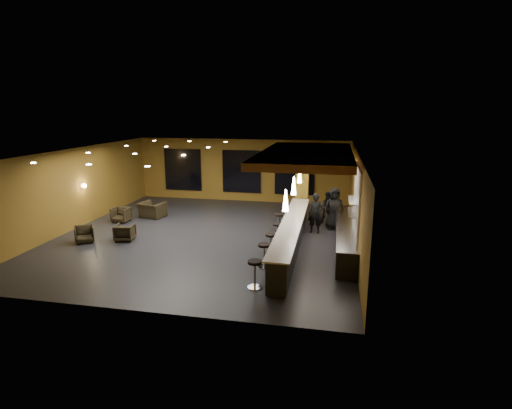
% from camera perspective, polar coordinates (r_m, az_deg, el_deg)
% --- Properties ---
extents(floor, '(12.00, 13.00, 0.10)m').
position_cam_1_polar(floor, '(16.94, -7.00, -4.52)').
color(floor, black).
rests_on(floor, ground).
extents(ceiling, '(12.00, 13.00, 0.10)m').
position_cam_1_polar(ceiling, '(16.19, -7.37, 7.67)').
color(ceiling, black).
extents(wall_back, '(12.00, 0.10, 3.50)m').
position_cam_1_polar(wall_back, '(22.68, -2.01, 4.90)').
color(wall_back, brown).
rests_on(wall_back, floor).
extents(wall_front, '(12.00, 0.10, 3.50)m').
position_cam_1_polar(wall_front, '(10.69, -18.24, -5.97)').
color(wall_front, brown).
rests_on(wall_front, floor).
extents(wall_left, '(0.10, 13.00, 3.50)m').
position_cam_1_polar(wall_left, '(19.23, -24.59, 2.06)').
color(wall_left, brown).
rests_on(wall_left, floor).
extents(wall_right, '(0.10, 13.00, 3.50)m').
position_cam_1_polar(wall_right, '(15.69, 14.31, 0.49)').
color(wall_right, brown).
rests_on(wall_right, floor).
extents(wood_soffit, '(3.60, 8.00, 0.28)m').
position_cam_1_polar(wood_soffit, '(16.41, 7.26, 7.09)').
color(wood_soffit, '#B06A33').
rests_on(wood_soffit, ceiling).
extents(window_left, '(2.20, 0.06, 2.40)m').
position_cam_1_polar(window_left, '(23.62, -10.40, 4.92)').
color(window_left, black).
rests_on(window_left, wall_back).
extents(window_center, '(2.20, 0.06, 2.40)m').
position_cam_1_polar(window_center, '(22.58, -2.07, 4.73)').
color(window_center, black).
rests_on(window_center, wall_back).
extents(window_right, '(2.20, 0.06, 2.40)m').
position_cam_1_polar(window_right, '(22.09, 5.55, 4.48)').
color(window_right, black).
rests_on(window_right, wall_back).
extents(tile_backsplash, '(0.06, 3.20, 2.40)m').
position_cam_1_polar(tile_backsplash, '(14.65, 14.20, 0.58)').
color(tile_backsplash, white).
rests_on(tile_backsplash, wall_right).
extents(bar_counter, '(0.60, 8.00, 1.00)m').
position_cam_1_polar(bar_counter, '(15.10, 5.06, -4.57)').
color(bar_counter, black).
rests_on(bar_counter, floor).
extents(bar_top, '(0.78, 8.10, 0.05)m').
position_cam_1_polar(bar_top, '(14.94, 5.11, -2.65)').
color(bar_top, silver).
rests_on(bar_top, bar_counter).
extents(prep_counter, '(0.70, 6.00, 0.86)m').
position_cam_1_polar(prep_counter, '(15.54, 12.64, -4.60)').
color(prep_counter, black).
rests_on(prep_counter, floor).
extents(prep_top, '(0.72, 6.00, 0.03)m').
position_cam_1_polar(prep_top, '(15.40, 12.72, -2.99)').
color(prep_top, silver).
rests_on(prep_top, prep_counter).
extents(wall_shelf_lower, '(0.30, 1.50, 0.03)m').
position_cam_1_polar(wall_shelf_lower, '(14.54, 13.60, -1.10)').
color(wall_shelf_lower, silver).
rests_on(wall_shelf_lower, wall_right).
extents(wall_shelf_upper, '(0.30, 1.50, 0.03)m').
position_cam_1_polar(wall_shelf_upper, '(14.44, 13.70, 0.62)').
color(wall_shelf_upper, silver).
rests_on(wall_shelf_upper, wall_right).
extents(column, '(0.60, 0.60, 3.50)m').
position_cam_1_polar(column, '(19.24, 6.63, 3.23)').
color(column, olive).
rests_on(column, floor).
extents(wall_sconce, '(0.22, 0.22, 0.22)m').
position_cam_1_polar(wall_sconce, '(19.52, -23.35, 2.49)').
color(wall_sconce, '#FFE5B2').
rests_on(wall_sconce, wall_left).
extents(pendant_0, '(0.20, 0.20, 0.70)m').
position_cam_1_polar(pendant_0, '(12.68, 4.26, 0.59)').
color(pendant_0, white).
rests_on(pendant_0, wood_soffit).
extents(pendant_1, '(0.20, 0.20, 0.70)m').
position_cam_1_polar(pendant_1, '(15.11, 5.42, 2.70)').
color(pendant_1, white).
rests_on(pendant_1, wood_soffit).
extents(pendant_2, '(0.20, 0.20, 0.70)m').
position_cam_1_polar(pendant_2, '(17.57, 6.26, 4.22)').
color(pendant_2, white).
rests_on(pendant_2, wood_soffit).
extents(staff_a, '(0.66, 0.47, 1.71)m').
position_cam_1_polar(staff_a, '(17.07, 8.52, -1.26)').
color(staff_a, black).
rests_on(staff_a, floor).
extents(staff_b, '(0.78, 0.64, 1.50)m').
position_cam_1_polar(staff_b, '(18.48, 10.32, -0.52)').
color(staff_b, black).
rests_on(staff_b, floor).
extents(staff_c, '(1.01, 0.77, 1.86)m').
position_cam_1_polar(staff_c, '(17.70, 11.10, -0.59)').
color(staff_c, black).
rests_on(staff_c, floor).
extents(armchair_a, '(0.98, 0.99, 0.65)m').
position_cam_1_polar(armchair_a, '(17.26, -23.32, -3.92)').
color(armchair_a, black).
rests_on(armchair_a, floor).
extents(armchair_b, '(0.82, 0.84, 0.67)m').
position_cam_1_polar(armchair_b, '(16.92, -18.22, -3.79)').
color(armchair_b, black).
rests_on(armchair_b, floor).
extents(armchair_c, '(0.76, 0.78, 0.69)m').
position_cam_1_polar(armchair_c, '(19.66, -18.69, -1.39)').
color(armchair_c, black).
rests_on(armchair_c, floor).
extents(armchair_d, '(1.33, 1.22, 0.74)m').
position_cam_1_polar(armchair_d, '(20.05, -14.62, -0.75)').
color(armchair_d, black).
rests_on(armchair_d, floor).
extents(bar_stool_0, '(0.43, 0.43, 0.86)m').
position_cam_1_polar(bar_stool_0, '(11.90, -0.18, -9.42)').
color(bar_stool_0, silver).
rests_on(bar_stool_0, floor).
extents(bar_stool_1, '(0.42, 0.42, 0.83)m').
position_cam_1_polar(bar_stool_1, '(13.36, 1.15, -6.86)').
color(bar_stool_1, silver).
rests_on(bar_stool_1, floor).
extents(bar_stool_2, '(0.39, 0.39, 0.77)m').
position_cam_1_polar(bar_stool_2, '(14.55, 2.08, -5.27)').
color(bar_stool_2, silver).
rests_on(bar_stool_2, floor).
extents(bar_stool_3, '(0.37, 0.37, 0.73)m').
position_cam_1_polar(bar_stool_3, '(15.94, 3.04, -3.65)').
color(bar_stool_3, silver).
rests_on(bar_stool_3, floor).
extents(bar_stool_4, '(0.41, 0.41, 0.80)m').
position_cam_1_polar(bar_stool_4, '(17.10, 3.29, -2.29)').
color(bar_stool_4, silver).
rests_on(bar_stool_4, floor).
extents(bar_stool_5, '(0.37, 0.37, 0.73)m').
position_cam_1_polar(bar_stool_5, '(18.44, 4.02, -1.26)').
color(bar_stool_5, silver).
rests_on(bar_stool_5, floor).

